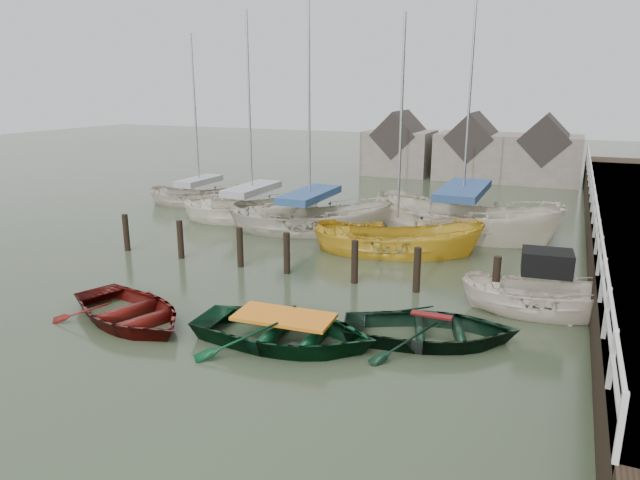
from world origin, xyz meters
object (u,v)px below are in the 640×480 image
at_px(rowboat_dkgreen, 430,341).
at_px(sailboat_c, 396,252).
at_px(rowboat_red, 130,322).
at_px(sailboat_e, 200,203).
at_px(motorboat, 542,311).
at_px(sailboat_a, 253,219).
at_px(sailboat_b, 310,230).
at_px(sailboat_d, 461,233).
at_px(rowboat_green, 285,343).

height_order(rowboat_dkgreen, sailboat_c, sailboat_c).
height_order(rowboat_red, sailboat_e, sailboat_e).
relative_size(motorboat, sailboat_a, 0.43).
relative_size(rowboat_red, sailboat_a, 0.41).
xyz_separation_m(rowboat_red, sailboat_b, (0.32, 10.73, 0.06)).
height_order(sailboat_c, sailboat_d, sailboat_d).
bearing_deg(motorboat, rowboat_dkgreen, 135.27).
height_order(sailboat_d, sailboat_e, sailboat_d).
xyz_separation_m(sailboat_c, sailboat_e, (-11.99, 4.47, 0.06)).
bearing_deg(rowboat_dkgreen, sailboat_a, 30.75).
height_order(sailboat_a, sailboat_c, sailboat_a).
bearing_deg(sailboat_d, rowboat_dkgreen, -159.31).
height_order(motorboat, sailboat_a, sailboat_a).
distance_m(rowboat_red, sailboat_c, 10.23).
bearing_deg(sailboat_c, rowboat_green, 164.62).
distance_m(motorboat, sailboat_e, 19.36).
bearing_deg(motorboat, rowboat_red, 111.22).
height_order(rowboat_dkgreen, sailboat_a, sailboat_a).
bearing_deg(motorboat, sailboat_a, 57.71).
height_order(rowboat_red, motorboat, motorboat).
bearing_deg(sailboat_c, sailboat_b, 56.06).
height_order(motorboat, sailboat_b, sailboat_b).
xyz_separation_m(rowboat_green, sailboat_c, (0.29, 8.64, 0.01)).
bearing_deg(rowboat_red, sailboat_b, 19.13).
height_order(sailboat_a, sailboat_d, sailboat_d).
bearing_deg(rowboat_red, sailboat_e, 49.22).
height_order(rowboat_dkgreen, sailboat_d, sailboat_d).
relative_size(sailboat_c, sailboat_d, 0.75).
bearing_deg(motorboat, sailboat_b, 53.91).
distance_m(rowboat_green, sailboat_e, 17.58).
height_order(sailboat_a, sailboat_b, sailboat_b).
distance_m(rowboat_dkgreen, sailboat_c, 7.66).
xyz_separation_m(sailboat_a, sailboat_e, (-4.36, 2.01, 0.01)).
distance_m(motorboat, sailboat_b, 11.25).
distance_m(rowboat_green, sailboat_a, 13.31).
relative_size(rowboat_dkgreen, sailboat_c, 0.44).
bearing_deg(sailboat_e, rowboat_dkgreen, -145.66).
height_order(rowboat_green, sailboat_e, sailboat_e).
bearing_deg(sailboat_b, sailboat_e, 52.26).
xyz_separation_m(rowboat_green, sailboat_d, (1.99, 12.39, 0.06)).
xyz_separation_m(sailboat_b, sailboat_d, (6.03, 2.14, -0.00)).
xyz_separation_m(rowboat_dkgreen, sailboat_c, (-2.93, 7.07, 0.01)).
distance_m(rowboat_green, sailboat_b, 11.02).
bearing_deg(sailboat_d, rowboat_green, -174.92).
distance_m(rowboat_red, motorboat, 11.15).
relative_size(rowboat_green, sailboat_a, 0.44).
bearing_deg(rowboat_green, rowboat_red, 92.43).
xyz_separation_m(motorboat, sailboat_e, (-17.33, 8.63, -0.03)).
height_order(sailboat_a, sailboat_e, sailboat_a).
height_order(sailboat_b, sailboat_e, sailboat_b).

